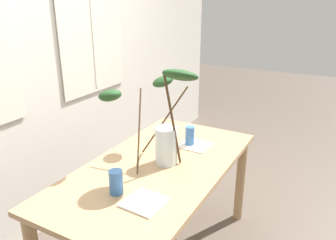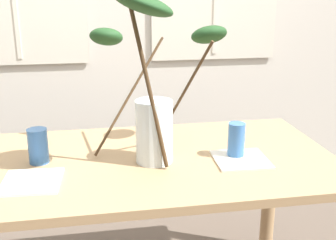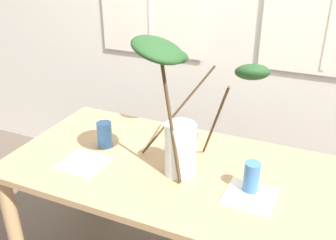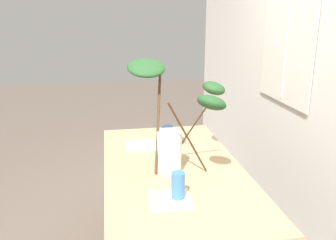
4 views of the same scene
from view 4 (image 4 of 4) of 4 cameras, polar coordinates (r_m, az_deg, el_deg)
dining_table at (r=2.26m, az=0.82°, el=-10.09°), size 1.59×0.83×0.75m
vase_with_branches at (r=2.05m, az=1.08°, el=-0.32°), size 0.62×0.66×0.68m
drinking_glass_blue_left at (r=2.54m, az=-0.09°, el=-2.45°), size 0.08×0.08×0.14m
drinking_glass_blue_right at (r=1.82m, az=1.60°, el=-10.37°), size 0.07×0.07×0.14m
plate_square_left at (r=2.55m, az=-4.26°, el=-3.98°), size 0.21×0.21×0.01m
plate_square_right at (r=1.84m, az=0.36°, el=-12.46°), size 0.22×0.22×0.01m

